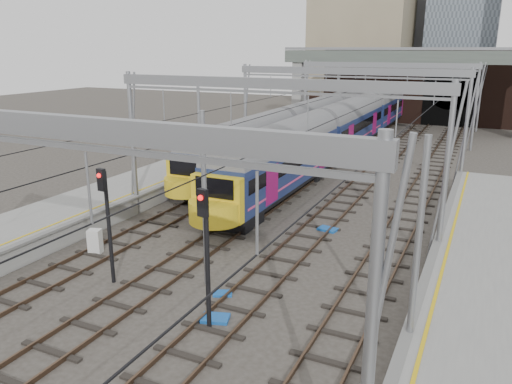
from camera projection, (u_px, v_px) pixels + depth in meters
The scene contains 14 objects.
ground at pixel (179, 306), 18.49m from camera, with size 160.00×160.00×0.00m, color #38332D.
platform_left at pixel (35, 229), 24.69m from camera, with size 4.32×55.00×1.12m.
tracks at pixel (312, 199), 31.51m from camera, with size 14.40×80.00×0.22m.
overhead_line at pixel (345, 86), 35.32m from camera, with size 16.80×80.00×8.00m.
retaining_wall at pixel (422, 88), 61.81m from camera, with size 28.00×2.75×9.00m.
overbridge at pixel (404, 65), 56.41m from camera, with size 28.00×3.00×9.25m.
train_main at pixel (369, 114), 52.15m from camera, with size 2.80×64.80×4.82m.
train_second at pixel (334, 113), 54.47m from camera, with size 2.57×59.39×4.49m.
signal_near_left at pixel (107, 212), 19.47m from camera, with size 0.36×0.47×4.80m.
signal_near_centre at pixel (206, 243), 16.13m from camera, with size 0.38×0.47×4.98m.
relay_cabinet at pixel (95, 241), 23.10m from camera, with size 0.57×0.48×1.15m, color silver.
equip_cover_a at pixel (223, 293), 19.33m from camera, with size 0.73×0.51×0.09m, color #1654AB.
equip_cover_b at pixel (328, 229), 26.13m from camera, with size 0.97×0.68×0.11m, color #1654AB.
equip_cover_c at pixel (215, 318), 17.53m from camera, with size 0.96×0.68×0.11m, color #1654AB.
Camera 1 is at (9.65, -13.78, 9.21)m, focal length 35.00 mm.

